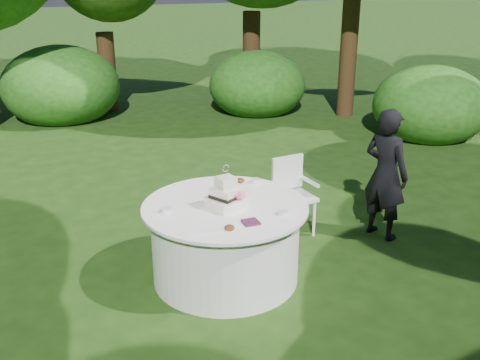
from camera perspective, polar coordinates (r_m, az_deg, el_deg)
name	(u,v)px	position (r m, az deg, el deg)	size (l,w,h in m)	color
ground	(226,277)	(5.59, -1.45, -9.81)	(80.00, 80.00, 0.00)	#19330E
napkins	(251,222)	(4.88, 1.10, -4.31)	(0.14, 0.14, 0.02)	#4B2038
feather_plume	(213,232)	(4.71, -2.71, -5.33)	(0.48, 0.07, 0.01)	white
guest	(386,174)	(6.31, 14.57, 0.58)	(0.54, 0.35, 1.47)	black
table	(225,242)	(5.40, -1.49, -6.27)	(1.56, 1.56, 0.77)	silver
cake	(226,196)	(5.15, -1.39, -1.62)	(0.36, 0.36, 0.42)	silver
chair	(292,189)	(6.31, 5.29, -0.93)	(0.44, 0.43, 0.88)	white
votives	(236,200)	(5.30, -0.45, -2.06)	(1.14, 0.92, 0.04)	silver
petal_cups	(235,202)	(5.25, -0.48, -2.22)	(0.58, 1.09, 0.05)	#562D16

